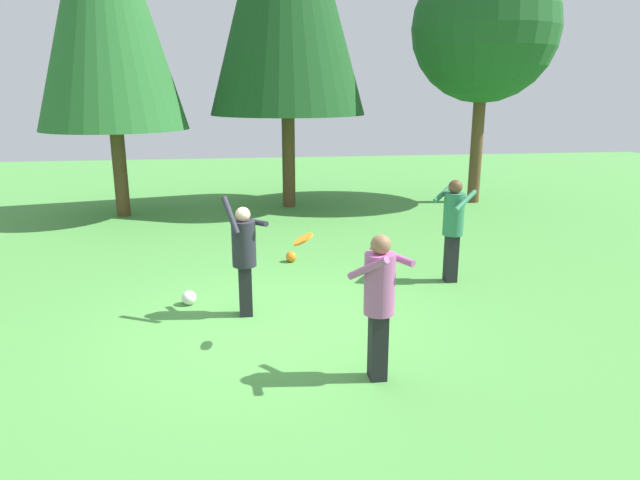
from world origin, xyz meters
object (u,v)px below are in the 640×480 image
object	(u,v)px
ball_white	(189,298)
tree_far_right	(485,29)
person_thrower	(244,252)
person_bystander	(453,222)
ball_orange	(291,257)
frisbee	(303,239)
person_catcher	(379,295)

from	to	relation	value
ball_white	tree_far_right	xyz separation A→B (m)	(7.51, 7.16, 4.63)
person_thrower	tree_far_right	distance (m)	10.85
person_thrower	ball_white	distance (m)	1.30
person_thrower	tree_far_right	bearing A→B (deg)	105.82
person_bystander	ball_orange	size ratio (longest dim) A/B	8.56
frisbee	ball_white	bearing A→B (deg)	134.18
person_thrower	tree_far_right	size ratio (longest dim) A/B	0.26
ball_white	person_bystander	bearing A→B (deg)	6.52
person_thrower	person_bystander	distance (m)	3.61
person_catcher	tree_far_right	bearing A→B (deg)	-64.24
person_bystander	frisbee	xyz separation A→B (m)	(-2.74, -2.11, 0.36)
person_bystander	tree_far_right	world-z (taller)	tree_far_right
person_thrower	ball_white	xyz separation A→B (m)	(-0.85, 0.52, -0.84)
tree_far_right	frisbee	bearing A→B (deg)	-124.10
person_catcher	person_thrower	bearing A→B (deg)	-1.49
person_bystander	ball_orange	distance (m)	3.12
person_thrower	frisbee	bearing A→B (deg)	0.00
person_catcher	ball_orange	distance (m)	4.71
person_thrower	ball_orange	distance (m)	2.78
person_thrower	tree_far_right	world-z (taller)	tree_far_right
frisbee	tree_far_right	bearing A→B (deg)	55.90
frisbee	ball_white	size ratio (longest dim) A/B	1.30
person_thrower	ball_orange	world-z (taller)	person_thrower
person_thrower	person_bystander	bearing A→B (deg)	73.09
person_catcher	ball_white	distance (m)	3.58
tree_far_right	person_thrower	bearing A→B (deg)	-130.92
person_catcher	frisbee	world-z (taller)	person_catcher
frisbee	tree_far_right	xyz separation A→B (m)	(5.94, 8.77, 3.34)
person_thrower	frisbee	world-z (taller)	person_thrower
person_thrower	person_bystander	xyz separation A→B (m)	(3.46, 1.02, 0.09)
ball_white	tree_far_right	size ratio (longest dim) A/B	0.03
person_bystander	ball_white	world-z (taller)	person_bystander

